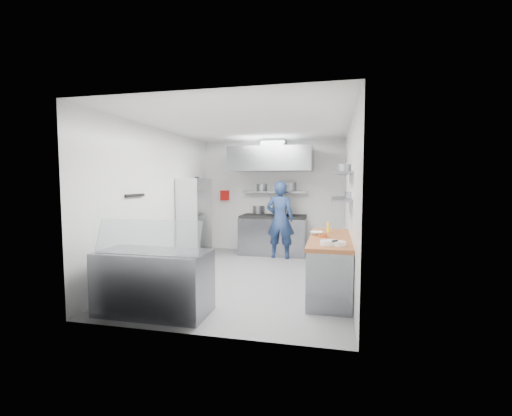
% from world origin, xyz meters
% --- Properties ---
extents(floor, '(5.00, 5.00, 0.00)m').
position_xyz_m(floor, '(0.00, 0.00, 0.00)').
color(floor, slate).
rests_on(floor, ground).
extents(ceiling, '(5.00, 5.00, 0.00)m').
position_xyz_m(ceiling, '(0.00, 0.00, 2.80)').
color(ceiling, silver).
rests_on(ceiling, wall_back).
extents(wall_back, '(3.60, 2.80, 0.02)m').
position_xyz_m(wall_back, '(0.00, 2.50, 1.40)').
color(wall_back, white).
rests_on(wall_back, floor).
extents(wall_front, '(3.60, 2.80, 0.02)m').
position_xyz_m(wall_front, '(0.00, -2.50, 1.40)').
color(wall_front, white).
rests_on(wall_front, floor).
extents(wall_left, '(2.80, 5.00, 0.02)m').
position_xyz_m(wall_left, '(-1.80, 0.00, 1.40)').
color(wall_left, white).
rests_on(wall_left, floor).
extents(wall_right, '(2.80, 5.00, 0.02)m').
position_xyz_m(wall_right, '(1.80, 0.00, 1.40)').
color(wall_right, white).
rests_on(wall_right, floor).
extents(gas_range, '(1.60, 0.80, 0.90)m').
position_xyz_m(gas_range, '(0.10, 2.10, 0.45)').
color(gas_range, gray).
rests_on(gas_range, floor).
extents(cooktop, '(1.57, 0.78, 0.06)m').
position_xyz_m(cooktop, '(0.10, 2.10, 0.93)').
color(cooktop, black).
rests_on(cooktop, gas_range).
extents(stock_pot_left, '(0.31, 0.31, 0.20)m').
position_xyz_m(stock_pot_left, '(-0.34, 2.45, 1.06)').
color(stock_pot_left, slate).
rests_on(stock_pot_left, cooktop).
extents(stock_pot_mid, '(0.30, 0.30, 0.24)m').
position_xyz_m(stock_pot_mid, '(0.20, 2.20, 1.08)').
color(stock_pot_mid, slate).
rests_on(stock_pot_mid, cooktop).
extents(over_range_shelf, '(1.60, 0.30, 0.04)m').
position_xyz_m(over_range_shelf, '(0.10, 2.34, 1.52)').
color(over_range_shelf, gray).
rests_on(over_range_shelf, wall_back).
extents(shelf_pot_a, '(0.29, 0.29, 0.18)m').
position_xyz_m(shelf_pot_a, '(-0.27, 2.54, 1.63)').
color(shelf_pot_a, slate).
rests_on(shelf_pot_a, over_range_shelf).
extents(shelf_pot_b, '(0.33, 0.33, 0.22)m').
position_xyz_m(shelf_pot_b, '(0.45, 2.44, 1.65)').
color(shelf_pot_b, slate).
rests_on(shelf_pot_b, over_range_shelf).
extents(extractor_hood, '(1.90, 1.15, 0.55)m').
position_xyz_m(extractor_hood, '(0.10, 1.93, 2.30)').
color(extractor_hood, gray).
rests_on(extractor_hood, wall_back).
extents(hood_duct, '(0.55, 0.55, 0.24)m').
position_xyz_m(hood_duct, '(0.10, 2.15, 2.68)').
color(hood_duct, slate).
rests_on(hood_duct, extractor_hood).
extents(red_firebox, '(0.22, 0.10, 0.26)m').
position_xyz_m(red_firebox, '(-1.25, 2.44, 1.42)').
color(red_firebox, '#B9110E').
rests_on(red_firebox, wall_back).
extents(chef, '(0.69, 0.49, 1.80)m').
position_xyz_m(chef, '(0.33, 1.70, 0.90)').
color(chef, navy).
rests_on(chef, floor).
extents(wire_rack, '(0.50, 0.90, 1.85)m').
position_xyz_m(wire_rack, '(-1.53, 1.08, 0.93)').
color(wire_rack, silver).
rests_on(wire_rack, floor).
extents(rack_bin_a, '(0.16, 0.20, 0.18)m').
position_xyz_m(rack_bin_a, '(-1.53, 0.93, 0.80)').
color(rack_bin_a, white).
rests_on(rack_bin_a, wire_rack).
extents(rack_bin_b, '(0.13, 0.16, 0.15)m').
position_xyz_m(rack_bin_b, '(-1.53, 1.27, 1.30)').
color(rack_bin_b, yellow).
rests_on(rack_bin_b, wire_rack).
extents(rack_jar, '(0.11, 0.11, 0.18)m').
position_xyz_m(rack_jar, '(-1.48, 1.13, 1.80)').
color(rack_jar, black).
rests_on(rack_jar, wire_rack).
extents(knife_strip, '(0.04, 0.55, 0.05)m').
position_xyz_m(knife_strip, '(-1.78, -0.90, 1.55)').
color(knife_strip, black).
rests_on(knife_strip, wall_left).
extents(prep_counter_base, '(0.62, 2.00, 0.84)m').
position_xyz_m(prep_counter_base, '(1.48, -0.60, 0.42)').
color(prep_counter_base, gray).
rests_on(prep_counter_base, floor).
extents(prep_counter_top, '(0.65, 2.04, 0.06)m').
position_xyz_m(prep_counter_top, '(1.48, -0.60, 0.87)').
color(prep_counter_top, '#995729').
rests_on(prep_counter_top, prep_counter_base).
extents(plate_stack_a, '(0.25, 0.25, 0.06)m').
position_xyz_m(plate_stack_a, '(1.47, -1.27, 0.93)').
color(plate_stack_a, white).
rests_on(plate_stack_a, prep_counter_top).
extents(plate_stack_b, '(0.20, 0.20, 0.06)m').
position_xyz_m(plate_stack_b, '(1.60, -1.30, 0.93)').
color(plate_stack_b, white).
rests_on(plate_stack_b, prep_counter_top).
extents(copper_pan, '(0.16, 0.16, 0.06)m').
position_xyz_m(copper_pan, '(1.36, -0.60, 0.93)').
color(copper_pan, '#D2793B').
rests_on(copper_pan, prep_counter_top).
extents(squeeze_bottle, '(0.06, 0.06, 0.18)m').
position_xyz_m(squeeze_bottle, '(1.45, -0.11, 0.99)').
color(squeeze_bottle, yellow).
rests_on(squeeze_bottle, prep_counter_top).
extents(mixing_bowl, '(0.22, 0.22, 0.05)m').
position_xyz_m(mixing_bowl, '(1.25, -0.39, 0.93)').
color(mixing_bowl, white).
rests_on(mixing_bowl, prep_counter_top).
extents(wall_shelf_lower, '(0.30, 1.30, 0.04)m').
position_xyz_m(wall_shelf_lower, '(1.64, -0.30, 1.50)').
color(wall_shelf_lower, gray).
rests_on(wall_shelf_lower, wall_right).
extents(wall_shelf_upper, '(0.30, 1.30, 0.04)m').
position_xyz_m(wall_shelf_upper, '(1.64, -0.30, 1.92)').
color(wall_shelf_upper, gray).
rests_on(wall_shelf_upper, wall_right).
extents(shelf_pot_c, '(0.23, 0.23, 0.10)m').
position_xyz_m(shelf_pot_c, '(1.82, -0.33, 1.57)').
color(shelf_pot_c, slate).
rests_on(shelf_pot_c, wall_shelf_lower).
extents(shelf_pot_d, '(0.23, 0.23, 0.14)m').
position_xyz_m(shelf_pot_d, '(1.71, -0.02, 2.01)').
color(shelf_pot_d, slate).
rests_on(shelf_pot_d, wall_shelf_upper).
extents(display_case, '(1.50, 0.70, 0.85)m').
position_xyz_m(display_case, '(-0.84, -2.00, 0.42)').
color(display_case, gray).
rests_on(display_case, floor).
extents(display_glass, '(1.47, 0.19, 0.42)m').
position_xyz_m(display_glass, '(-0.84, -2.12, 1.07)').
color(display_glass, silver).
rests_on(display_glass, display_case).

